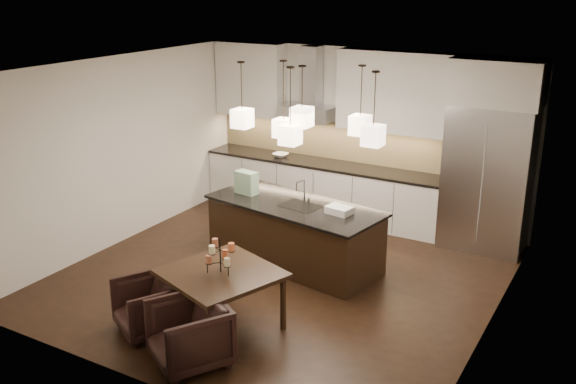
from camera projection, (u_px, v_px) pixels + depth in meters
The scene contains 37 objects.
floor at pixel (281, 277), 8.71m from camera, with size 5.50×5.50×0.02m, color black.
ceiling at pixel (280, 68), 7.81m from camera, with size 5.50×5.50×0.02m, color white.
wall_back at pixel (365, 135), 10.53m from camera, with size 5.50×0.02×2.80m, color silver.
wall_front at pixel (131, 254), 5.99m from camera, with size 5.50×0.02×2.80m, color silver.
wall_left at pixel (121, 151), 9.56m from camera, with size 0.02×5.50×2.80m, color silver.
wall_right at pixel (499, 216), 6.96m from camera, with size 0.02×5.50×2.80m, color silver.
refrigerator at pixel (487, 178), 9.33m from camera, with size 1.20×0.72×2.15m, color #B7B7BA.
fridge_panel at pixel (497, 82), 8.88m from camera, with size 1.26×0.72×0.65m, color silver.
lower_cabinets at pixel (321, 190), 10.86m from camera, with size 4.21×0.62×0.88m, color silver.
countertop at pixel (322, 163), 10.71m from camera, with size 4.21×0.66×0.04m, color black.
backsplash at pixel (330, 140), 10.85m from camera, with size 4.21×0.02×0.63m, color #D0B87A.
upper_cab_left at pixel (251, 79), 11.12m from camera, with size 1.25×0.35×1.25m, color silver.
upper_cab_right at pixel (396, 92), 9.86m from camera, with size 1.86×0.35×1.25m, color silver.
hood_canopy at pixel (308, 113), 10.63m from camera, with size 0.90×0.52×0.24m, color #B7B7BA.
hood_chimney at pixel (312, 76), 10.53m from camera, with size 0.30×0.28×0.96m, color #B7B7BA.
fruit_bowl at pixel (281, 155), 11.02m from camera, with size 0.26×0.26×0.06m, color silver.
island_body at pixel (294, 235), 8.98m from camera, with size 2.41×0.97×0.85m, color black.
island_top at pixel (295, 205), 8.84m from camera, with size 2.49×1.04×0.04m, color black.
faucet at pixel (304, 191), 8.79m from camera, with size 0.10×0.23×0.37m, color silver, non-canonical shape.
tote_bag at pixel (246, 183), 9.21m from camera, with size 0.33×0.17×0.33m, color #206432.
food_container at pixel (339, 210), 8.46m from camera, with size 0.33×0.23×0.10m, color silver.
dining_table at pixel (222, 299), 7.36m from camera, with size 1.16×1.16×0.70m, color black, non-canonical shape.
candelabra at pixel (220, 255), 7.18m from camera, with size 0.33×0.33×0.41m, color black, non-canonical shape.
candle_a at pixel (227, 262), 7.10m from camera, with size 0.07×0.07×0.09m, color beige.
candle_b at pixel (225, 254), 7.31m from camera, with size 0.07×0.07×0.09m, color #DC6336.
candle_c at pixel (209, 259), 7.17m from camera, with size 0.07×0.07×0.09m, color #A3593C.
candle_d at pixel (231, 247), 7.13m from camera, with size 0.07×0.07×0.09m, color #DC6336.
candle_e at pixel (215, 242), 7.24m from camera, with size 0.07×0.07×0.09m, color #A3593C.
candle_f at pixel (212, 249), 7.06m from camera, with size 0.07×0.07×0.09m, color beige.
armchair_left at pixel (148, 306), 7.26m from camera, with size 0.67×0.69×0.63m, color black.
armchair_right at pixel (189, 334), 6.64m from camera, with size 0.74×0.76×0.69m, color black.
pendant_a at pixel (242, 118), 8.70m from camera, with size 0.24×0.24×0.26m, color beige.
pendant_b at pixel (283, 128), 8.90m from camera, with size 0.24×0.24×0.26m, color beige.
pendant_c at pixel (302, 117), 8.29m from camera, with size 0.24×0.24×0.26m, color beige.
pendant_d at pixel (360, 125), 8.38m from camera, with size 0.24×0.24×0.26m, color beige.
pendant_e at pixel (373, 135), 7.86m from camera, with size 0.24×0.24×0.26m, color beige.
pendant_f at pixel (290, 135), 8.25m from camera, with size 0.24×0.24×0.26m, color beige.
Camera 1 is at (4.01, -6.79, 3.86)m, focal length 40.00 mm.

